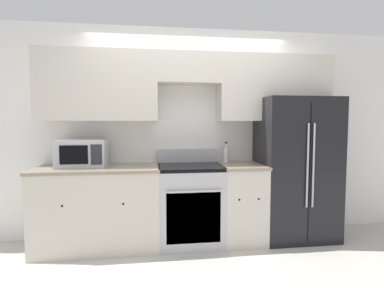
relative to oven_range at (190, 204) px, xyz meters
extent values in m
plane|color=beige|center=(0.02, -0.31, -0.47)|extent=(12.00, 12.00, 0.00)
cube|color=white|center=(0.02, 0.35, 0.83)|extent=(8.00, 0.06, 2.60)
cube|color=beige|center=(-1.05, 0.16, 1.38)|extent=(1.36, 0.33, 0.80)
cube|color=beige|center=(0.00, 0.16, 1.60)|extent=(0.74, 0.33, 0.36)
cube|color=beige|center=(1.07, 0.16, 1.38)|extent=(1.40, 0.33, 0.80)
cube|color=beige|center=(-1.05, 0.00, -0.02)|extent=(1.36, 0.62, 0.89)
cube|color=gray|center=(-1.05, 0.00, 0.44)|extent=(1.38, 0.64, 0.03)
sphere|color=black|center=(-1.36, -0.30, 0.11)|extent=(0.03, 0.03, 0.03)
sphere|color=black|center=(-0.74, -0.30, 0.11)|extent=(0.03, 0.03, 0.03)
cube|color=beige|center=(0.62, 0.00, -0.02)|extent=(0.49, 0.62, 0.89)
cube|color=gray|center=(0.62, 0.00, 0.44)|extent=(0.52, 0.64, 0.03)
sphere|color=black|center=(0.51, -0.30, 0.11)|extent=(0.03, 0.03, 0.03)
sphere|color=black|center=(0.73, -0.30, 0.11)|extent=(0.03, 0.03, 0.03)
cube|color=#B7B7BC|center=(0.00, 0.00, -0.03)|extent=(0.74, 0.62, 0.89)
cube|color=black|center=(0.00, -0.30, -0.07)|extent=(0.59, 0.01, 0.57)
cube|color=black|center=(0.00, 0.00, 0.44)|extent=(0.74, 0.62, 0.04)
cube|color=#B7B7BC|center=(0.00, 0.28, 0.54)|extent=(0.74, 0.04, 0.16)
cylinder|color=silver|center=(0.00, -0.33, 0.22)|extent=(0.59, 0.02, 0.02)
cube|color=black|center=(1.32, 0.05, 0.39)|extent=(0.91, 0.71, 1.73)
cube|color=black|center=(1.32, -0.31, 0.39)|extent=(0.01, 0.01, 1.59)
cylinder|color=#B7B7BC|center=(1.28, -0.33, 0.48)|extent=(0.02, 0.02, 0.95)
cylinder|color=#B7B7BC|center=(1.35, -0.33, 0.48)|extent=(0.02, 0.02, 0.95)
cube|color=#B7B7BC|center=(-1.22, 0.06, 0.61)|extent=(0.53, 0.36, 0.31)
cube|color=black|center=(-1.27, -0.13, 0.61)|extent=(0.29, 0.01, 0.20)
cube|color=#262628|center=(-1.04, -0.13, 0.61)|extent=(0.12, 0.01, 0.22)
cylinder|color=silver|center=(0.48, 0.21, 0.55)|extent=(0.07, 0.07, 0.19)
cylinder|color=silver|center=(0.48, 0.21, 0.67)|extent=(0.03, 0.03, 0.05)
cylinder|color=black|center=(0.48, 0.21, 0.71)|extent=(0.03, 0.03, 0.02)
camera|label=1|loc=(-0.44, -3.45, 0.96)|focal=28.00mm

